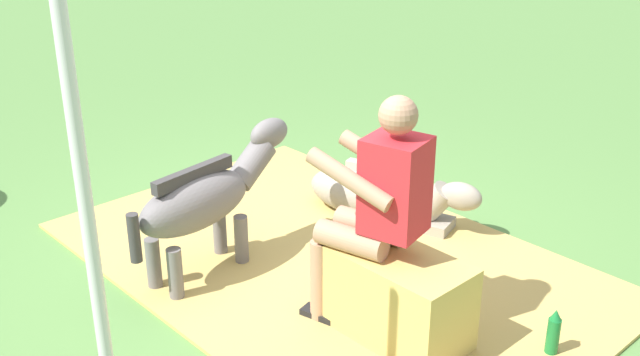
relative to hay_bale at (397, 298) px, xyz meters
name	(u,v)px	position (x,y,z in m)	size (l,w,h in m)	color
ground_plane	(285,258)	(1.10, -0.14, -0.26)	(24.00, 24.00, 0.00)	#568442
hay_patch	(327,261)	(0.87, -0.31, -0.24)	(3.60, 2.34, 0.02)	tan
hay_bale	(397,298)	(0.00, 0.00, 0.00)	(0.78, 0.43, 0.51)	tan
person_seated	(375,204)	(0.16, 0.03, 0.52)	(0.71, 0.51, 1.39)	tan
pony_standing	(206,198)	(1.31, 0.32, 0.26)	(0.43, 1.34, 0.88)	slate
pony_lying	(376,194)	(1.11, -1.03, -0.07)	(1.35, 0.65, 0.42)	gray
soda_bottle	(553,334)	(-0.68, -0.48, -0.12)	(0.07, 0.07, 0.29)	#197233
tent_pole_left	(90,236)	(0.26, 1.57, 0.85)	(0.06, 0.06, 2.20)	silver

